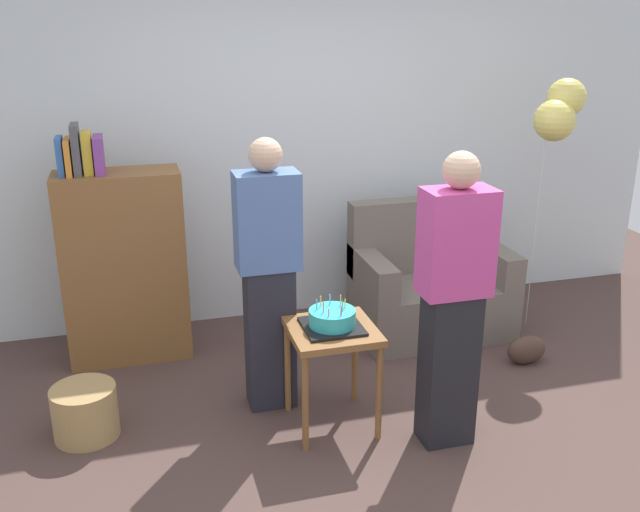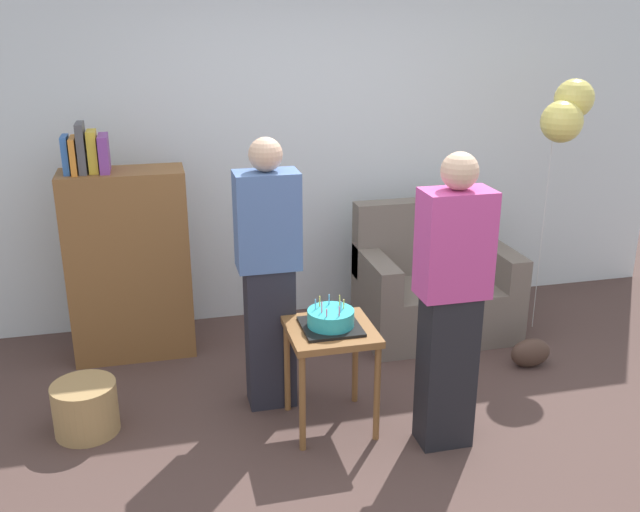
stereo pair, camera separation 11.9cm
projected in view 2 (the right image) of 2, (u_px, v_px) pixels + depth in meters
ground_plane at (391, 451)px, 3.84m from camera, size 8.00×8.00×0.00m
wall_back at (307, 141)px, 5.27m from camera, size 6.00×0.10×2.70m
couch at (434, 288)px, 5.18m from camera, size 1.10×0.70×0.96m
bookshelf at (128, 262)px, 4.73m from camera, size 0.80×0.36×1.61m
side_table at (331, 343)px, 3.92m from camera, size 0.48×0.48×0.61m
birthday_cake at (331, 320)px, 3.87m from camera, size 0.32×0.32×0.17m
person_blowing_candles at (269, 275)px, 4.05m from camera, size 0.36×0.22×1.63m
person_holding_cake at (451, 303)px, 3.66m from camera, size 0.36×0.22×1.63m
wicker_basket at (86, 408)px, 3.97m from camera, size 0.36×0.36×0.30m
handbag at (530, 353)px, 4.72m from camera, size 0.28×0.14×0.20m
balloon_bunch at (567, 111)px, 4.77m from camera, size 0.41×0.36×1.84m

